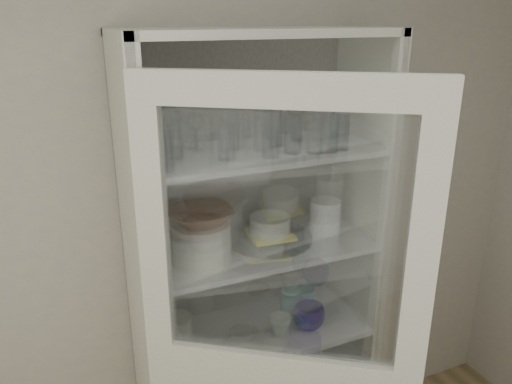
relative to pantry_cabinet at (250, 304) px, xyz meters
name	(u,v)px	position (x,y,z in m)	size (l,w,h in m)	color
wall_back	(192,223)	(-0.20, 0.16, 0.36)	(3.60, 0.02, 2.60)	beige
pantry_cabinet	(250,304)	(0.00, 0.00, 0.00)	(1.00, 0.45, 2.10)	beige
tumbler_0	(157,152)	(-0.41, -0.20, 0.79)	(0.07, 0.07, 0.13)	silver
tumbler_1	(164,152)	(-0.39, -0.21, 0.78)	(0.06, 0.06, 0.12)	silver
tumbler_2	(270,140)	(0.00, -0.19, 0.78)	(0.06, 0.06, 0.12)	silver
tumbler_3	(293,135)	(0.10, -0.17, 0.79)	(0.07, 0.07, 0.13)	silver
tumbler_4	(340,131)	(0.29, -0.20, 0.79)	(0.07, 0.07, 0.14)	silver
tumbler_5	(315,136)	(0.17, -0.20, 0.78)	(0.06, 0.06, 0.12)	silver
tumbler_6	(338,131)	(0.29, -0.18, 0.79)	(0.06, 0.06, 0.13)	silver
tumbler_7	(149,140)	(-0.41, -0.08, 0.80)	(0.08, 0.08, 0.15)	silver
tumbler_8	(172,137)	(-0.32, -0.06, 0.80)	(0.08, 0.08, 0.15)	silver
tumbler_9	(229,132)	(-0.10, -0.05, 0.79)	(0.07, 0.07, 0.14)	silver
tumbler_10	(263,131)	(0.02, -0.09, 0.79)	(0.07, 0.07, 0.15)	silver
tumbler_11	(275,130)	(0.08, -0.05, 0.78)	(0.06, 0.06, 0.12)	silver
goblet_0	(169,126)	(-0.30, 0.05, 0.81)	(0.08, 0.08, 0.19)	silver
goblet_1	(196,130)	(-0.21, 0.01, 0.80)	(0.07, 0.07, 0.16)	silver
goblet_2	(273,120)	(0.12, 0.04, 0.81)	(0.08, 0.08, 0.17)	silver
goblet_3	(296,117)	(0.21, 0.01, 0.82)	(0.09, 0.09, 0.19)	silver
plate_stack_front	(202,250)	(-0.25, -0.11, 0.36)	(0.22, 0.22, 0.08)	silver
plate_stack_back	(152,238)	(-0.40, 0.04, 0.38)	(0.21, 0.21, 0.11)	silver
cream_bowl	(201,232)	(-0.25, -0.11, 0.44)	(0.22, 0.22, 0.07)	beige
terracotta_bowl	(200,216)	(-0.25, -0.11, 0.50)	(0.24, 0.24, 0.06)	#5A3119
glass_platter	(270,238)	(0.07, -0.05, 0.33)	(0.35, 0.35, 0.02)	silver
yellow_trivet	(270,234)	(0.07, -0.05, 0.35)	(0.17, 0.17, 0.01)	yellow
white_ramekin	(270,225)	(0.07, -0.05, 0.39)	(0.17, 0.17, 0.07)	silver
grey_bowl_stack	(325,216)	(0.33, -0.06, 0.39)	(0.13, 0.13, 0.14)	white
mug_blue	(309,317)	(0.21, -0.15, -0.03)	(0.13, 0.13, 0.11)	#100A73
mug_teal	(304,298)	(0.27, 0.00, -0.03)	(0.11, 0.11, 0.10)	teal
mug_white	(280,325)	(0.07, -0.15, -0.04)	(0.09, 0.09, 0.09)	silver
teal_jar	(290,301)	(0.19, -0.01, -0.02)	(0.09, 0.09, 0.11)	teal
measuring_cups	(242,334)	(-0.09, -0.11, -0.06)	(0.10, 0.10, 0.04)	silver
white_canister	(177,333)	(-0.35, -0.06, -0.01)	(0.12, 0.12, 0.15)	silver
tin_box	(312,382)	(0.28, -0.09, -0.45)	(0.20, 0.14, 0.06)	gray
tumbler_12	(330,133)	(0.23, -0.21, 0.79)	(0.07, 0.07, 0.14)	silver
tumbler_13	(226,142)	(-0.15, -0.16, 0.78)	(0.06, 0.06, 0.13)	silver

